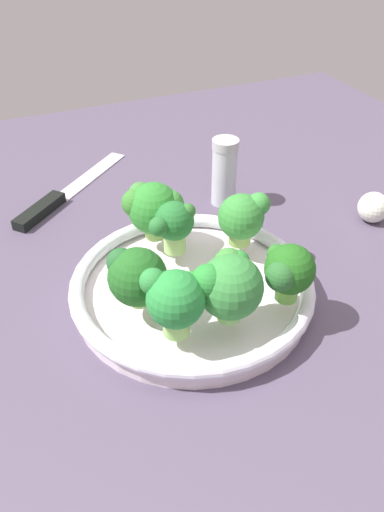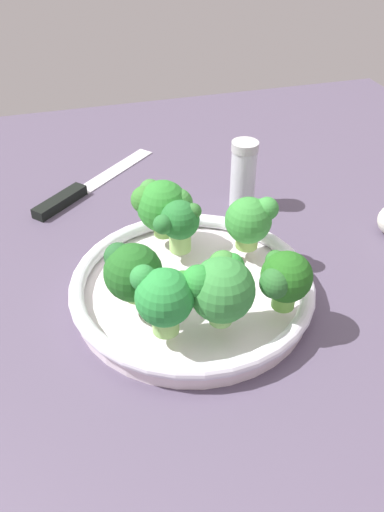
# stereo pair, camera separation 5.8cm
# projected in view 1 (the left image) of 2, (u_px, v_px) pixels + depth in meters

# --- Properties ---
(ground_plane) EXTENTS (1.30, 1.30, 0.03)m
(ground_plane) POSITION_uv_depth(u_px,v_px,m) (178.00, 315.00, 0.61)
(ground_plane) COLOR #52475D
(bowl) EXTENTS (0.28, 0.28, 0.03)m
(bowl) POSITION_uv_depth(u_px,v_px,m) (192.00, 287.00, 0.61)
(bowl) COLOR white
(bowl) RESTS_ON ground_plane
(broccoli_floret_0) EXTENTS (0.06, 0.06, 0.07)m
(broccoli_floret_0) POSITION_uv_depth(u_px,v_px,m) (135.00, 275.00, 0.54)
(broccoli_floret_0) COLOR #92C55C
(broccoli_floret_0) RESTS_ON bowl
(broccoli_floret_1) EXTENTS (0.06, 0.06, 0.07)m
(broccoli_floret_1) POSITION_uv_depth(u_px,v_px,m) (244.00, 216.00, 0.63)
(broccoli_floret_1) COLOR #89B052
(broccoli_floret_1) RESTS_ON bowl
(broccoli_floret_2) EXTENTS (0.06, 0.06, 0.07)m
(broccoli_floret_2) POSITION_uv_depth(u_px,v_px,m) (176.00, 298.00, 0.50)
(broccoli_floret_2) COLOR #91C666
(broccoli_floret_2) RESTS_ON bowl
(broccoli_floret_3) EXTENTS (0.07, 0.06, 0.07)m
(broccoli_floret_3) POSITION_uv_depth(u_px,v_px,m) (153.00, 207.00, 0.64)
(broccoli_floret_3) COLOR #85B556
(broccoli_floret_3) RESTS_ON bowl
(broccoli_floret_4) EXTENTS (0.05, 0.05, 0.07)m
(broccoli_floret_4) POSITION_uv_depth(u_px,v_px,m) (174.00, 224.00, 0.61)
(broccoli_floret_4) COLOR #95BF66
(broccoli_floret_4) RESTS_ON bowl
(broccoli_floret_5) EXTENTS (0.07, 0.07, 0.08)m
(broccoli_floret_5) POSITION_uv_depth(u_px,v_px,m) (228.00, 284.00, 0.52)
(broccoli_floret_5) COLOR #85C468
(broccoli_floret_5) RESTS_ON bowl
(broccoli_floret_6) EXTENTS (0.06, 0.06, 0.07)m
(broccoli_floret_6) POSITION_uv_depth(u_px,v_px,m) (288.00, 271.00, 0.55)
(broccoli_floret_6) COLOR #79C34F
(broccoli_floret_6) RESTS_ON bowl
(knife) EXTENTS (0.21, 0.20, 0.01)m
(knife) POSITION_uv_depth(u_px,v_px,m) (60.00, 197.00, 0.79)
(knife) COLOR silver
(knife) RESTS_ON ground_plane
(garlic_bulb) EXTENTS (0.04, 0.04, 0.04)m
(garlic_bulb) POSITION_uv_depth(u_px,v_px,m) (373.00, 207.00, 0.74)
(garlic_bulb) COLOR white
(garlic_bulb) RESTS_ON ground_plane
(pepper_shaker) EXTENTS (0.04, 0.04, 0.10)m
(pepper_shaker) POSITION_uv_depth(u_px,v_px,m) (224.00, 172.00, 0.76)
(pepper_shaker) COLOR silver
(pepper_shaker) RESTS_ON ground_plane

